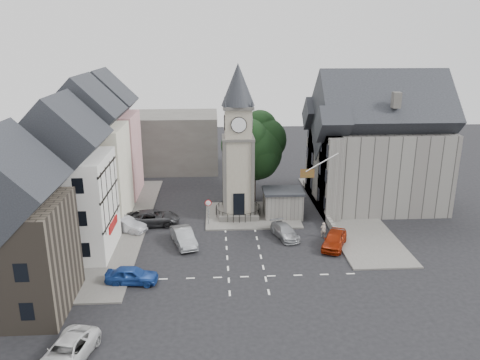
{
  "coord_description": "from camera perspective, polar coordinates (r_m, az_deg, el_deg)",
  "views": [
    {
      "loc": [
        -2.52,
        -39.53,
        18.87
      ],
      "look_at": [
        0.03,
        5.0,
        5.03
      ],
      "focal_mm": 35.0,
      "sensor_mm": 36.0,
      "label": 1
    }
  ],
  "objects": [
    {
      "name": "town_tree",
      "position": [
        54.05,
        1.6,
        4.52
      ],
      "size": [
        7.2,
        7.2,
        10.8
      ],
      "color": "black",
      "rests_on": "ground"
    },
    {
      "name": "car_island_east",
      "position": [
        45.93,
        5.49,
        -6.26
      ],
      "size": [
        2.84,
        4.55,
        1.23
      ],
      "primitive_type": "imported",
      "rotation": [
        0.0,
        0.0,
        0.28
      ],
      "color": "#999CA1",
      "rests_on": "ground"
    },
    {
      "name": "road_markings",
      "position": [
        38.99,
        0.85,
        -11.7
      ],
      "size": [
        20.0,
        8.0,
        0.01
      ],
      "primitive_type": "cube",
      "color": "silver",
      "rests_on": "ground"
    },
    {
      "name": "van_sw_white",
      "position": [
        31.53,
        -20.4,
        -19.17
      ],
      "size": [
        3.38,
        5.47,
        1.41
      ],
      "primitive_type": "imported",
      "rotation": [
        0.0,
        0.0,
        -0.22
      ],
      "color": "silver",
      "rests_on": "ground"
    },
    {
      "name": "pavement_east",
      "position": [
        53.13,
        12.84,
        -3.94
      ],
      "size": [
        6.0,
        26.0,
        0.14
      ],
      "primitive_type": "cube",
      "color": "#595651",
      "rests_on": "ground"
    },
    {
      "name": "east_building",
      "position": [
        55.14,
        16.02,
        3.35
      ],
      "size": [
        14.4,
        11.4,
        12.6
      ],
      "color": "slate",
      "rests_on": "ground"
    },
    {
      "name": "car_island_silver",
      "position": [
        44.45,
        -6.89,
        -6.91
      ],
      "size": [
        2.96,
        4.97,
        1.55
      ],
      "primitive_type": "imported",
      "rotation": [
        0.0,
        0.0,
        0.3
      ],
      "color": "gray",
      "rests_on": "ground"
    },
    {
      "name": "stone_shelter",
      "position": [
        50.65,
        5.24,
        -2.83
      ],
      "size": [
        4.3,
        3.3,
        3.08
      ],
      "color": "slate",
      "rests_on": "ground"
    },
    {
      "name": "pedestrian",
      "position": [
        46.51,
        10.12,
        -5.98
      ],
      "size": [
        0.56,
        0.39,
        1.49
      ],
      "primitive_type": "imported",
      "rotation": [
        0.0,
        0.0,
        3.08
      ],
      "color": "beige",
      "rests_on": "ground"
    },
    {
      "name": "car_west_blue",
      "position": [
        38.71,
        -13.05,
        -11.24
      ],
      "size": [
        4.25,
        2.01,
        1.41
      ],
      "primitive_type": "imported",
      "rotation": [
        0.0,
        0.0,
        1.48
      ],
      "color": "navy",
      "rests_on": "ground"
    },
    {
      "name": "terrace_tudor",
      "position": [
        43.5,
        -20.49,
        -0.84
      ],
      "size": [
        8.1,
        7.6,
        12.0
      ],
      "color": "silver",
      "rests_on": "ground"
    },
    {
      "name": "warning_sign_post",
      "position": [
        48.02,
        -3.89,
        -3.34
      ],
      "size": [
        0.7,
        0.19,
        2.85
      ],
      "color": "black",
      "rests_on": "ground"
    },
    {
      "name": "building_sw_stone",
      "position": [
        36.39,
        -26.63,
        -6.51
      ],
      "size": [
        8.6,
        7.6,
        10.4
      ],
      "color": "#413931",
      "rests_on": "ground"
    },
    {
      "name": "car_west_grey",
      "position": [
        49.38,
        -10.68,
        -4.56
      ],
      "size": [
        5.84,
        3.08,
        1.57
      ],
      "primitive_type": "imported",
      "rotation": [
        0.0,
        0.0,
        1.66
      ],
      "color": "#29292B",
      "rests_on": "ground"
    },
    {
      "name": "car_east_red",
      "position": [
        44.51,
        11.44,
        -7.12
      ],
      "size": [
        3.54,
        4.86,
        1.54
      ],
      "primitive_type": "imported",
      "rotation": [
        0.0,
        0.0,
        -0.43
      ],
      "color": "maroon",
      "rests_on": "ground"
    },
    {
      "name": "pavement_west",
      "position": [
        50.26,
        -14.55,
        -5.31
      ],
      "size": [
        6.0,
        30.0,
        0.14
      ],
      "primitive_type": "cube",
      "color": "#595651",
      "rests_on": "ground"
    },
    {
      "name": "central_island",
      "position": [
        51.26,
        1.45,
        -4.27
      ],
      "size": [
        10.0,
        8.0,
        0.16
      ],
      "primitive_type": "cube",
      "color": "#595651",
      "rests_on": "ground"
    },
    {
      "name": "car_west_silver",
      "position": [
        48.42,
        -13.78,
        -5.3
      ],
      "size": [
        4.59,
        3.37,
        1.44
      ],
      "primitive_type": "imported",
      "rotation": [
        0.0,
        0.0,
        1.09
      ],
      "color": "#A0A1A8",
      "rests_on": "ground"
    },
    {
      "name": "backdrop_west",
      "position": [
        69.79,
        -11.05,
        4.62
      ],
      "size": [
        20.0,
        10.0,
        8.0
      ],
      "primitive_type": "cube",
      "color": "#4C4944",
      "rests_on": "ground"
    },
    {
      "name": "terrace_pink",
      "position": [
        58.33,
        -16.11,
        4.4
      ],
      "size": [
        8.1,
        7.6,
        12.8
      ],
      "color": "tan",
      "rests_on": "ground"
    },
    {
      "name": "ground",
      "position": [
        43.87,
        0.33,
        -8.23
      ],
      "size": [
        120.0,
        120.0,
        0.0
      ],
      "primitive_type": "plane",
      "color": "black",
      "rests_on": "ground"
    },
    {
      "name": "clock_tower",
      "position": [
        48.79,
        -0.24,
        4.51
      ],
      "size": [
        4.86,
        4.86,
        16.25
      ],
      "color": "#4C4944",
      "rests_on": "ground"
    },
    {
      "name": "flagpole",
      "position": [
        46.33,
        9.96,
        2.13
      ],
      "size": [
        3.68,
        0.1,
        2.74
      ],
      "color": "white",
      "rests_on": "ground"
    },
    {
      "name": "terrace_cream",
      "position": [
        50.78,
        -18.0,
        2.38
      ],
      "size": [
        8.1,
        7.6,
        12.8
      ],
      "color": "beige",
      "rests_on": "ground"
    },
    {
      "name": "east_boundary_wall",
      "position": [
        54.13,
        9.44,
        -2.9
      ],
      "size": [
        0.4,
        16.0,
        0.9
      ],
      "primitive_type": "cube",
      "color": "slate",
      "rests_on": "ground"
    }
  ]
}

